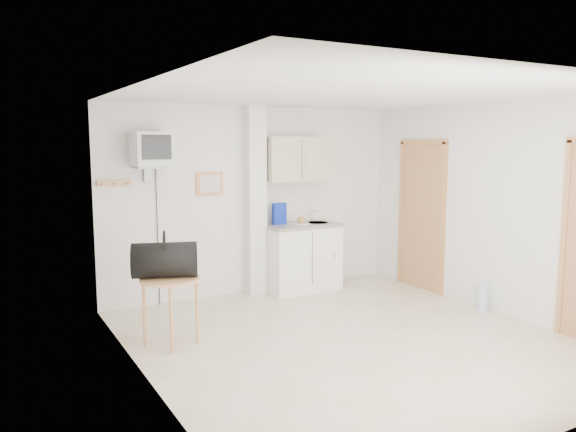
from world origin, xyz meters
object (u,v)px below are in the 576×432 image
crt_television (152,150)px  round_table (170,287)px  water_bottle (483,298)px  duffel_bag (165,260)px

crt_television → round_table: (-0.20, -1.22, -1.35)m
water_bottle → duffel_bag: bearing=167.8°
crt_television → water_bottle: crt_television is taller
duffel_bag → round_table: bearing=-25.1°
round_table → water_bottle: round_table is taller
round_table → duffel_bag: duffel_bag is taller
crt_television → water_bottle: (3.43, -1.98, -1.78)m
duffel_bag → water_bottle: 3.82m
crt_television → duffel_bag: bearing=-101.4°
duffel_bag → water_bottle: (3.67, -0.79, -0.71)m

